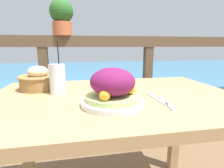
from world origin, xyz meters
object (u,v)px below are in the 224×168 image
salad_plate (113,89)px  bread_basket (39,80)px  drink_glass (58,79)px  potted_plant (62,16)px

salad_plate → bread_basket: 0.46m
drink_glass → bread_basket: 0.15m
salad_plate → potted_plant: bearing=105.7°
salad_plate → bread_basket: salad_plate is taller
potted_plant → drink_glass: bearing=-88.1°
drink_glass → potted_plant: size_ratio=0.89×
drink_glass → potted_plant: bearing=91.9°
drink_glass → bread_basket: (-0.11, 0.11, -0.02)m
drink_glass → potted_plant: potted_plant is taller
drink_glass → salad_plate: bearing=-42.6°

